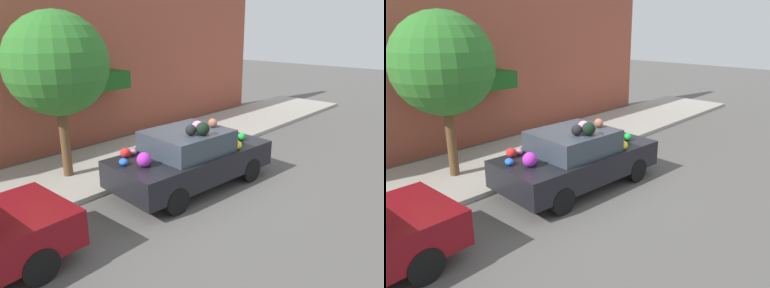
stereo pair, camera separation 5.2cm
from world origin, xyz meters
TOP-DOWN VIEW (x-y plane):
  - ground_plane at (0.00, 0.00)m, footprint 60.00×60.00m
  - sidewalk_curb at (0.00, 2.70)m, footprint 24.00×3.20m
  - building_facade at (-0.00, 4.92)m, footprint 18.00×1.20m
  - street_tree at (-1.90, 2.62)m, footprint 2.51×2.51m
  - fire_hydrant at (0.41, 1.45)m, footprint 0.20×0.20m
  - art_car at (-0.04, -0.03)m, footprint 4.25×2.11m

SIDE VIEW (x-z plane):
  - ground_plane at x=0.00m, z-range 0.00..0.00m
  - sidewalk_curb at x=0.00m, z-range 0.00..0.13m
  - fire_hydrant at x=0.41m, z-range 0.12..0.82m
  - art_car at x=-0.04m, z-range -0.13..1.66m
  - building_facade at x=0.00m, z-range -0.03..5.83m
  - street_tree at x=-1.90m, z-range 0.92..5.05m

